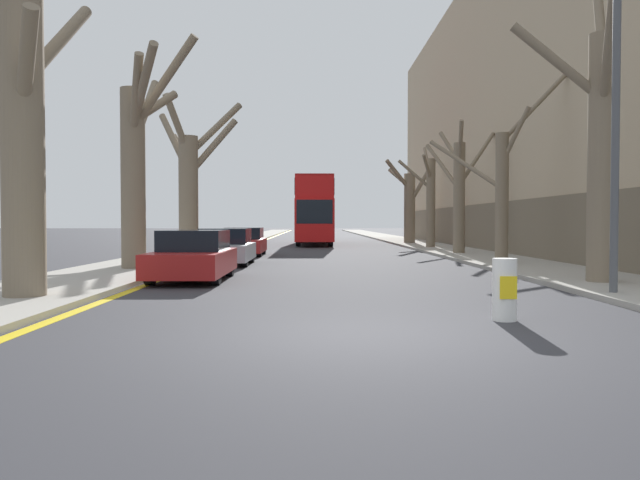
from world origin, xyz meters
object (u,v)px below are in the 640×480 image
street_tree_right_1 (502,187)px  lamp_post (611,90)px  street_tree_right_2 (459,190)px  street_tree_right_3 (430,198)px  street_tree_right_4 (409,204)px  parked_car_0 (193,256)px  street_tree_left_0 (26,120)px  parked_car_2 (244,242)px  traffic_bollard (505,290)px  street_tree_left_2 (190,181)px  parked_car_1 (225,247)px  street_tree_right_0 (600,145)px  street_tree_left_1 (137,161)px  double_decker_bus (314,208)px

street_tree_right_1 → lamp_post: size_ratio=0.93×
street_tree_right_2 → street_tree_right_3: size_ratio=0.99×
street_tree_right_4 → parked_car_0: size_ratio=1.39×
street_tree_right_2 → street_tree_right_3: (-0.11, 6.72, -0.13)m
street_tree_left_0 → street_tree_right_1: 15.78m
parked_car_2 → lamp_post: 19.00m
street_tree_right_4 → traffic_bollard: size_ratio=5.98×
street_tree_left_2 → parked_car_0: size_ratio=1.66×
parked_car_1 → street_tree_right_2: bearing=32.7°
street_tree_right_0 → street_tree_right_3: size_ratio=1.18×
parked_car_0 → street_tree_right_3: bearing=62.7°
lamp_post → street_tree_right_1: bearing=85.7°
parked_car_1 → street_tree_left_1: bearing=-124.8°
street_tree_left_2 → street_tree_right_2: 12.33m
street_tree_left_2 → street_tree_right_2: street_tree_left_2 is taller
street_tree_left_1 → traffic_bollard: size_ratio=7.27×
parked_car_2 → street_tree_right_2: bearing=1.4°
street_tree_left_0 → street_tree_right_4: 33.32m
street_tree_right_1 → parked_car_1: 10.13m
street_tree_right_2 → parked_car_2: (-10.01, -0.25, -2.42)m
street_tree_left_1 → traffic_bollard: 13.17m
lamp_post → street_tree_right_0: bearing=69.5°
street_tree_right_1 → parked_car_1: (-9.89, 0.54, -2.17)m
street_tree_left_0 → street_tree_right_4: street_tree_left_0 is taller
double_decker_bus → parked_car_0: bearing=-97.1°
street_tree_left_0 → parked_car_0: bearing=61.8°
double_decker_bus → lamp_post: bearing=-79.1°
street_tree_left_1 → lamp_post: size_ratio=0.95×
street_tree_right_2 → lamp_post: (-0.84, -16.49, 1.17)m
street_tree_right_4 → street_tree_right_2: bearing=-89.5°
lamp_post → traffic_bollard: (-3.00, -2.86, -3.72)m
street_tree_left_0 → street_tree_left_1: street_tree_left_0 is taller
lamp_post → traffic_bollard: size_ratio=7.67×
street_tree_right_3 → street_tree_right_1: bearing=-90.1°
traffic_bollard → street_tree_right_0: bearing=53.1°
street_tree_left_0 → street_tree_left_2: bearing=89.4°
street_tree_right_3 → traffic_bollard: street_tree_right_3 is taller
street_tree_right_4 → double_decker_bus: (-6.59, 0.01, -0.29)m
traffic_bollard → parked_car_0: bearing=131.9°
street_tree_right_1 → double_decker_bus: (-6.60, 21.07, -0.26)m
parked_car_0 → street_tree_right_1: bearing=29.1°
street_tree_right_0 → street_tree_right_4: street_tree_right_0 is taller
street_tree_left_1 → lamp_post: (11.43, -6.82, 0.76)m
street_tree_right_3 → street_tree_right_2: bearing=-89.0°
street_tree_left_2 → traffic_bollard: street_tree_left_2 is taller
street_tree_right_3 → double_decker_bus: 9.92m
street_tree_left_1 → street_tree_right_2: size_ratio=1.16×
street_tree_right_2 → parked_car_0: bearing=-128.8°
street_tree_left_1 → parked_car_0: bearing=-51.0°
parked_car_0 → lamp_post: lamp_post is taller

